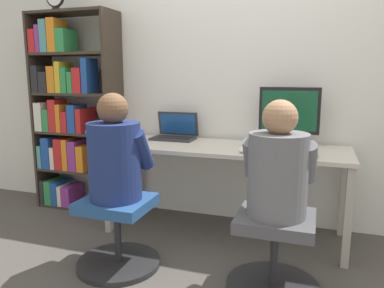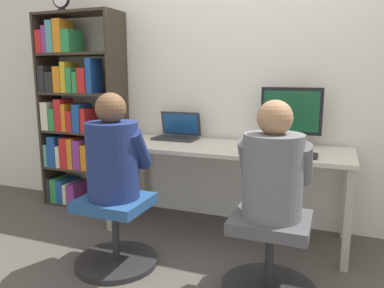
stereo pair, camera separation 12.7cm
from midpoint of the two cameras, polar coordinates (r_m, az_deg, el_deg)
ground_plane at (r=2.86m, az=4.45°, el=-15.82°), size 14.00×14.00×0.00m
wall_back at (r=3.23m, az=8.43°, el=10.99°), size 10.00×0.05×2.60m
desk at (r=2.93m, az=6.42°, el=-1.80°), size 1.87×0.62×0.72m
desktop_monitor at (r=2.99m, az=16.02°, el=4.21°), size 0.46×0.18×0.45m
laptop at (r=3.24m, az=-1.17°, el=1.63°), size 0.37×0.26×0.23m
keyboard at (r=2.67m, az=15.29°, el=-1.45°), size 0.43×0.14×0.03m
computer_mouse_by_keyboard at (r=2.69m, az=9.05°, el=-0.96°), size 0.07×0.11×0.04m
office_chair_left at (r=2.33m, az=13.30°, el=-16.08°), size 0.56×0.56×0.47m
office_chair_right at (r=2.61m, az=-10.18°, el=-12.91°), size 0.56×0.56×0.47m
person_at_monitor at (r=2.15m, az=13.90°, el=-3.65°), size 0.41×0.35×0.66m
person_at_laptop at (r=2.46m, az=-10.52°, el=-1.51°), size 0.41×0.35×0.69m
bookshelf at (r=3.73m, az=-16.66°, el=4.38°), size 0.81×0.33×1.82m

